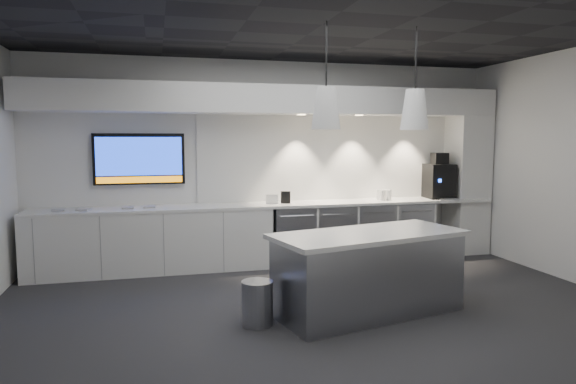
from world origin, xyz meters
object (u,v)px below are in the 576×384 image
object	(u,v)px
island	(369,272)
coffee_machine	(439,180)
bin	(257,303)
wall_tv	(139,159)

from	to	relation	value
island	coffee_machine	world-z (taller)	coffee_machine
coffee_machine	bin	bearing A→B (deg)	-138.12
wall_tv	coffee_machine	distance (m)	4.62
island	coffee_machine	size ratio (longest dim) A/B	3.05
wall_tv	coffee_machine	bearing A→B (deg)	-3.07
wall_tv	coffee_machine	world-z (taller)	wall_tv
bin	wall_tv	bearing A→B (deg)	113.62
coffee_machine	wall_tv	bearing A→B (deg)	-176.44
bin	coffee_machine	distance (m)	4.31
island	bin	bearing A→B (deg)	169.42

